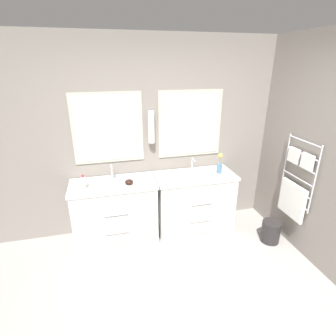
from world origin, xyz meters
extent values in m
plane|color=#9E9993|center=(0.00, 0.00, 0.00)|extent=(16.00, 16.00, 0.00)
cube|color=gray|center=(0.00, 1.87, 1.30)|extent=(4.96, 0.06, 2.60)
cube|color=#BCB7A8|center=(-0.57, 1.84, 1.48)|extent=(0.88, 0.02, 0.89)
cube|color=#B2BCBA|center=(-0.57, 1.83, 1.48)|extent=(0.81, 0.01, 0.82)
cube|color=#BCB7A8|center=(0.53, 1.84, 1.48)|extent=(0.88, 0.02, 0.89)
cube|color=#B2BCBA|center=(0.53, 1.83, 1.48)|extent=(0.81, 0.01, 0.82)
cylinder|color=white|center=(-0.02, 1.78, 1.48)|extent=(0.08, 0.08, 0.42)
cube|color=silver|center=(-0.02, 1.83, 1.48)|extent=(0.05, 0.02, 0.08)
cube|color=gray|center=(1.71, 0.83, 1.30)|extent=(0.06, 3.77, 2.60)
cylinder|color=silver|center=(1.64, 0.71, 1.01)|extent=(0.02, 0.02, 0.84)
cylinder|color=silver|center=(1.64, 1.23, 1.01)|extent=(0.02, 0.02, 0.84)
cylinder|color=silver|center=(1.64, 0.97, 1.40)|extent=(0.02, 0.52, 0.02)
cylinder|color=silver|center=(1.64, 0.97, 1.25)|extent=(0.02, 0.52, 0.02)
cylinder|color=silver|center=(1.64, 0.97, 1.09)|extent=(0.02, 0.52, 0.02)
cylinder|color=silver|center=(1.64, 0.97, 0.93)|extent=(0.02, 0.52, 0.02)
cylinder|color=silver|center=(1.64, 0.97, 0.78)|extent=(0.02, 0.52, 0.02)
cylinder|color=silver|center=(1.64, 0.97, 0.62)|extent=(0.02, 0.52, 0.02)
cube|color=white|center=(1.63, 0.97, 0.63)|extent=(0.04, 0.44, 0.45)
cube|color=white|center=(1.63, 0.86, 1.19)|extent=(0.04, 0.18, 0.18)
cube|color=white|center=(1.63, 1.08, 1.19)|extent=(0.04, 0.18, 0.18)
cube|color=white|center=(-0.57, 1.57, 0.40)|extent=(1.05, 0.50, 0.80)
ellipsoid|color=white|center=(-0.57, 1.32, 0.40)|extent=(0.97, 0.11, 0.68)
cube|color=silver|center=(-0.57, 1.57, 0.82)|extent=(1.08, 0.52, 0.04)
ellipsoid|color=white|center=(-0.57, 1.55, 0.81)|extent=(0.44, 0.38, 0.08)
cylinder|color=silver|center=(-0.57, 1.26, 0.56)|extent=(0.29, 0.01, 0.01)
cylinder|color=silver|center=(-0.57, 1.26, 0.31)|extent=(0.29, 0.01, 0.01)
cube|color=white|center=(0.53, 1.57, 0.40)|extent=(1.05, 0.50, 0.80)
ellipsoid|color=white|center=(0.53, 1.32, 0.40)|extent=(0.97, 0.11, 0.68)
cube|color=silver|center=(0.53, 1.57, 0.82)|extent=(1.08, 0.52, 0.04)
ellipsoid|color=white|center=(0.53, 1.55, 0.81)|extent=(0.44, 0.38, 0.08)
cylinder|color=silver|center=(0.53, 1.26, 0.56)|extent=(0.29, 0.01, 0.01)
cylinder|color=silver|center=(0.53, 1.26, 0.31)|extent=(0.29, 0.01, 0.01)
cylinder|color=silver|center=(-0.57, 1.71, 0.94)|extent=(0.02, 0.02, 0.20)
cylinder|color=silver|center=(-0.57, 1.65, 1.03)|extent=(0.02, 0.11, 0.02)
cylinder|color=silver|center=(-0.64, 1.71, 0.86)|extent=(0.03, 0.03, 0.04)
cylinder|color=silver|center=(-0.50, 1.71, 0.86)|extent=(0.03, 0.03, 0.04)
cylinder|color=silver|center=(0.53, 1.71, 0.94)|extent=(0.02, 0.02, 0.20)
cylinder|color=silver|center=(0.53, 1.65, 1.03)|extent=(0.02, 0.11, 0.02)
cylinder|color=silver|center=(0.46, 1.71, 0.86)|extent=(0.03, 0.03, 0.04)
cylinder|color=silver|center=(0.60, 1.71, 0.86)|extent=(0.03, 0.03, 0.04)
cylinder|color=silver|center=(-0.91, 1.48, 0.92)|extent=(0.05, 0.05, 0.16)
cylinder|color=red|center=(-0.91, 1.48, 1.01)|extent=(0.03, 0.03, 0.02)
ellipsoid|color=black|center=(-0.37, 1.48, 0.88)|extent=(0.10, 0.10, 0.06)
cylinder|color=teal|center=(0.87, 1.55, 0.91)|extent=(0.07, 0.07, 0.13)
cylinder|color=#477238|center=(0.87, 1.55, 1.04)|extent=(0.01, 0.01, 0.12)
sphere|color=#E5BF47|center=(0.87, 1.55, 1.10)|extent=(0.06, 0.06, 0.06)
cube|color=white|center=(0.21, 1.45, 0.86)|extent=(0.09, 0.06, 0.02)
ellipsoid|color=#F2E5CC|center=(0.21, 1.45, 0.88)|extent=(0.05, 0.04, 0.02)
cylinder|color=#282626|center=(1.43, 1.02, 0.15)|extent=(0.25, 0.25, 0.30)
torus|color=#282626|center=(1.43, 1.02, 0.29)|extent=(0.25, 0.25, 0.01)
camera|label=1|loc=(-0.61, -1.50, 2.25)|focal=28.00mm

